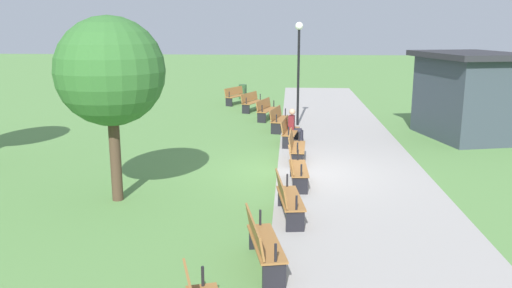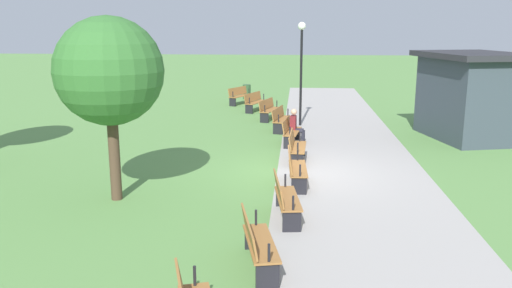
# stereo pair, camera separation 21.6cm
# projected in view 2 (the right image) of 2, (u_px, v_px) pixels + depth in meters

# --- Properties ---
(ground_plane) EXTENTS (120.00, 120.00, 0.00)m
(ground_plane) POSITION_uv_depth(u_px,v_px,m) (299.00, 172.00, 14.68)
(ground_plane) COLOR #5B8C47
(path_paving) EXTENTS (40.86, 4.20, 0.01)m
(path_paving) POSITION_uv_depth(u_px,v_px,m) (352.00, 174.00, 14.56)
(path_paving) COLOR #A39E99
(path_paving) RESTS_ON ground
(bench_0) EXTENTS (1.69, 1.17, 0.89)m
(bench_0) POSITION_uv_depth(u_px,v_px,m) (240.00, 95.00, 27.23)
(bench_0) COLOR #996633
(bench_0) RESTS_ON ground
(bench_1) EXTENTS (1.71, 1.06, 0.89)m
(bench_1) POSITION_uv_depth(u_px,v_px,m) (255.00, 102.00, 25.02)
(bench_1) COLOR #996633
(bench_1) RESTS_ON ground
(bench_2) EXTENTS (1.72, 0.94, 0.89)m
(bench_2) POSITION_uv_depth(u_px,v_px,m) (269.00, 109.00, 22.75)
(bench_2) COLOR #996633
(bench_2) RESTS_ON ground
(bench_3) EXTENTS (1.71, 0.81, 0.89)m
(bench_3) POSITION_uv_depth(u_px,v_px,m) (281.00, 119.00, 20.44)
(bench_3) COLOR #996633
(bench_3) RESTS_ON ground
(bench_4) EXTENTS (1.70, 0.68, 0.89)m
(bench_4) POSITION_uv_depth(u_px,v_px,m) (291.00, 131.00, 18.10)
(bench_4) COLOR #996633
(bench_4) RESTS_ON ground
(bench_5) EXTENTS (1.67, 0.54, 0.89)m
(bench_5) POSITION_uv_depth(u_px,v_px,m) (296.00, 147.00, 15.75)
(bench_5) COLOR #996633
(bench_5) RESTS_ON ground
(bench_6) EXTENTS (1.67, 0.54, 0.89)m
(bench_6) POSITION_uv_depth(u_px,v_px,m) (295.00, 168.00, 13.41)
(bench_6) COLOR #996633
(bench_6) RESTS_ON ground
(bench_7) EXTENTS (1.70, 0.68, 0.89)m
(bench_7) POSITION_uv_depth(u_px,v_px,m) (285.00, 197.00, 11.09)
(bench_7) COLOR #996633
(bench_7) RESTS_ON ground
(bench_8) EXTENTS (1.71, 0.81, 0.89)m
(bench_8) POSITION_uv_depth(u_px,v_px,m) (257.00, 242.00, 8.82)
(bench_8) COLOR #996633
(bench_8) RESTS_ON ground
(person_seated) EXTENTS (0.37, 0.55, 1.20)m
(person_seated) POSITION_uv_depth(u_px,v_px,m) (296.00, 125.00, 18.31)
(person_seated) COLOR maroon
(person_seated) RESTS_ON ground
(tree_2) EXTENTS (2.47, 2.47, 4.28)m
(tree_2) POSITION_uv_depth(u_px,v_px,m) (109.00, 72.00, 11.75)
(tree_2) COLOR #4C3828
(tree_2) RESTS_ON ground
(lamp_post) EXTENTS (0.32, 0.32, 4.18)m
(lamp_post) POSITION_uv_depth(u_px,v_px,m) (301.00, 55.00, 20.96)
(lamp_post) COLOR black
(lamp_post) RESTS_ON ground
(trash_bin) EXTENTS (0.44, 0.44, 0.81)m
(trash_bin) POSITION_uv_depth(u_px,v_px,m) (247.00, 92.00, 29.22)
(trash_bin) COLOR #2D512D
(trash_bin) RESTS_ON ground
(kiosk) EXTENTS (4.68, 3.86, 3.11)m
(kiosk) POSITION_uv_depth(u_px,v_px,m) (470.00, 95.00, 18.77)
(kiosk) COLOR #38424C
(kiosk) RESTS_ON ground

